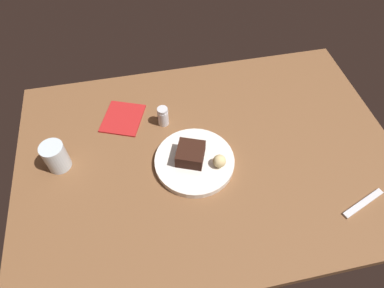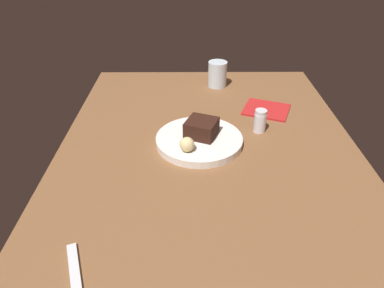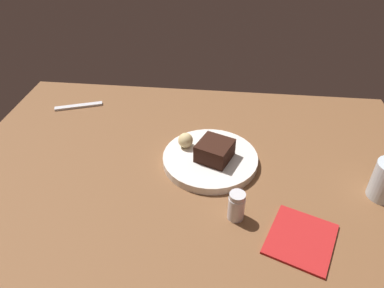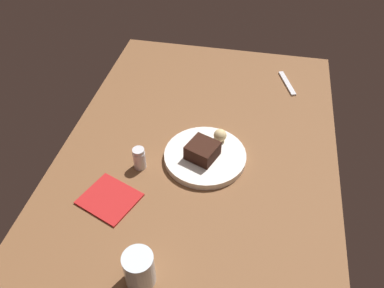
{
  "view_description": "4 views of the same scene",
  "coord_description": "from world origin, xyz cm",
  "px_view_note": "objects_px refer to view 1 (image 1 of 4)",
  "views": [
    {
      "loc": [
        17.41,
        58.34,
        89.57
      ],
      "look_at": [
        5.17,
        -0.73,
        8.69
      ],
      "focal_mm": 31.11,
      "sensor_mm": 36.0,
      "label": 1
    },
    {
      "loc": [
        -80.32,
        5.21,
        57.87
      ],
      "look_at": [
        1.29,
        4.68,
        5.25
      ],
      "focal_mm": 33.25,
      "sensor_mm": 36.0,
      "label": 2
    },
    {
      "loc": [
        8.41,
        -69.9,
        63.0
      ],
      "look_at": [
        0.24,
        3.29,
        8.07
      ],
      "focal_mm": 33.54,
      "sensor_mm": 36.0,
      "label": 3
    },
    {
      "loc": [
        85.72,
        14.82,
        87.63
      ],
      "look_at": [
        3.59,
        -1.7,
        7.01
      ],
      "focal_mm": 36.35,
      "sensor_mm": 36.0,
      "label": 4
    }
  ],
  "objects_px": {
    "dessert_spoon": "(363,203)",
    "folded_napkin": "(123,118)",
    "bread_roll": "(219,161)",
    "salt_shaker": "(163,116)",
    "water_glass": "(56,156)",
    "dessert_plate": "(194,161)",
    "chocolate_cake_slice": "(191,154)"
  },
  "relations": [
    {
      "from": "chocolate_cake_slice",
      "to": "bread_roll",
      "type": "bearing_deg",
      "value": 153.03
    },
    {
      "from": "water_glass",
      "to": "chocolate_cake_slice",
      "type": "bearing_deg",
      "value": 169.83
    },
    {
      "from": "dessert_plate",
      "to": "chocolate_cake_slice",
      "type": "xyz_separation_m",
      "value": [
        0.01,
        -0.01,
        0.03
      ]
    },
    {
      "from": "dessert_plate",
      "to": "bread_roll",
      "type": "height_order",
      "value": "bread_roll"
    },
    {
      "from": "chocolate_cake_slice",
      "to": "water_glass",
      "type": "height_order",
      "value": "water_glass"
    },
    {
      "from": "salt_shaker",
      "to": "water_glass",
      "type": "bearing_deg",
      "value": 17.11
    },
    {
      "from": "folded_napkin",
      "to": "chocolate_cake_slice",
      "type": "bearing_deg",
      "value": 130.81
    },
    {
      "from": "water_glass",
      "to": "folded_napkin",
      "type": "height_order",
      "value": "water_glass"
    },
    {
      "from": "water_glass",
      "to": "folded_napkin",
      "type": "xyz_separation_m",
      "value": [
        -0.21,
        -0.15,
        -0.04
      ]
    },
    {
      "from": "dessert_plate",
      "to": "chocolate_cake_slice",
      "type": "height_order",
      "value": "chocolate_cake_slice"
    },
    {
      "from": "dessert_spoon",
      "to": "folded_napkin",
      "type": "height_order",
      "value": "dessert_spoon"
    },
    {
      "from": "bread_roll",
      "to": "folded_napkin",
      "type": "relative_size",
      "value": 0.28
    },
    {
      "from": "chocolate_cake_slice",
      "to": "water_glass",
      "type": "distance_m",
      "value": 0.4
    },
    {
      "from": "dessert_plate",
      "to": "dessert_spoon",
      "type": "xyz_separation_m",
      "value": [
        -0.44,
        0.23,
        -0.01
      ]
    },
    {
      "from": "salt_shaker",
      "to": "bread_roll",
      "type": "bearing_deg",
      "value": 122.38
    },
    {
      "from": "water_glass",
      "to": "dessert_spoon",
      "type": "height_order",
      "value": "water_glass"
    },
    {
      "from": "water_glass",
      "to": "folded_napkin",
      "type": "relative_size",
      "value": 0.66
    },
    {
      "from": "chocolate_cake_slice",
      "to": "bread_roll",
      "type": "height_order",
      "value": "chocolate_cake_slice"
    },
    {
      "from": "water_glass",
      "to": "dessert_spoon",
      "type": "relative_size",
      "value": 0.63
    },
    {
      "from": "chocolate_cake_slice",
      "to": "bread_roll",
      "type": "distance_m",
      "value": 0.09
    },
    {
      "from": "dessert_plate",
      "to": "water_glass",
      "type": "xyz_separation_m",
      "value": [
        0.41,
        -0.08,
        0.04
      ]
    },
    {
      "from": "salt_shaker",
      "to": "water_glass",
      "type": "height_order",
      "value": "water_glass"
    },
    {
      "from": "chocolate_cake_slice",
      "to": "salt_shaker",
      "type": "relative_size",
      "value": 1.16
    },
    {
      "from": "bread_roll",
      "to": "salt_shaker",
      "type": "relative_size",
      "value": 0.57
    },
    {
      "from": "dessert_spoon",
      "to": "folded_napkin",
      "type": "xyz_separation_m",
      "value": [
        0.65,
        -0.46,
        -0.0
      ]
    },
    {
      "from": "dessert_plate",
      "to": "salt_shaker",
      "type": "bearing_deg",
      "value": -69.39
    },
    {
      "from": "chocolate_cake_slice",
      "to": "folded_napkin",
      "type": "xyz_separation_m",
      "value": [
        0.19,
        -0.22,
        -0.04
      ]
    },
    {
      "from": "bread_roll",
      "to": "dessert_spoon",
      "type": "relative_size",
      "value": 0.27
    },
    {
      "from": "salt_shaker",
      "to": "water_glass",
      "type": "relative_size",
      "value": 0.75
    },
    {
      "from": "salt_shaker",
      "to": "dessert_spoon",
      "type": "bearing_deg",
      "value": 140.93
    },
    {
      "from": "dessert_plate",
      "to": "salt_shaker",
      "type": "xyz_separation_m",
      "value": [
        0.07,
        -0.18,
        0.02
      ]
    },
    {
      "from": "bread_roll",
      "to": "folded_napkin",
      "type": "distance_m",
      "value": 0.38
    }
  ]
}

